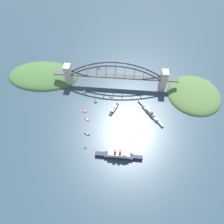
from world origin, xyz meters
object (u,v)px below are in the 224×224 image
object	(u,v)px
small_boat_1	(111,97)
channel_marker_buoy	(95,98)
ocean_liner	(119,155)
naval_cruiser	(151,113)
small_boat_3	(85,111)
small_boat_5	(84,91)
seaplane_taxiing_near_bridge	(99,68)
small_boat_6	(85,147)
small_boat_0	(87,134)
harbor_ferry_steamer	(114,109)
small_boat_2	(95,101)
small_boat_4	(87,119)
harbor_arch_bridge	(115,76)

from	to	relation	value
small_boat_1	channel_marker_buoy	xyz separation A→B (m)	(31.61, 6.51, 0.32)
ocean_liner	channel_marker_buoy	size ratio (longest dim) A/B	28.90
naval_cruiser	small_boat_3	xyz separation A→B (m)	(127.78, 5.52, -2.38)
ocean_liner	small_boat_5	distance (m)	162.28
seaplane_taxiing_near_bridge	small_boat_6	bearing A→B (deg)	91.10
small_boat_3	small_boat_6	world-z (taller)	small_boat_6
naval_cruiser	small_boat_0	world-z (taller)	naval_cruiser
harbor_ferry_steamer	small_boat_0	world-z (taller)	harbor_ferry_steamer
ocean_liner	small_boat_1	distance (m)	133.99
small_boat_2	small_boat_3	size ratio (longest dim) A/B	0.85
channel_marker_buoy	small_boat_2	bearing A→B (deg)	96.72
small_boat_0	channel_marker_buoy	bearing A→B (deg)	-92.08
seaplane_taxiing_near_bridge	small_boat_0	size ratio (longest dim) A/B	0.91
small_boat_1	small_boat_5	bearing A→B (deg)	-7.95
small_boat_2	small_boat_4	size ratio (longest dim) A/B	1.00
seaplane_taxiing_near_bridge	small_boat_5	size ratio (longest dim) A/B	0.93
small_boat_1	small_boat_6	size ratio (longest dim) A/B	1.33
harbor_arch_bridge	small_boat_0	distance (m)	136.68
small_boat_1	small_boat_3	bearing A→B (deg)	41.73
seaplane_taxiing_near_bridge	small_boat_2	xyz separation A→B (m)	(-6.64, 102.93, 2.78)
ocean_liner	small_boat_0	distance (m)	71.29
small_boat_0	small_boat_6	size ratio (longest dim) A/B	1.62
small_boat_4	channel_marker_buoy	size ratio (longest dim) A/B	3.76
harbor_ferry_steamer	seaplane_taxiing_near_bridge	world-z (taller)	harbor_ferry_steamer
harbor_ferry_steamer	small_boat_2	distance (m)	42.70
ocean_liner	naval_cruiser	bearing A→B (deg)	-120.41
small_boat_0	small_boat_6	distance (m)	26.75
naval_cruiser	small_boat_1	world-z (taller)	naval_cruiser
naval_cruiser	small_boat_1	bearing A→B (deg)	-24.26
naval_cruiser	channel_marker_buoy	xyz separation A→B (m)	(112.39, -29.89, -2.02)
harbor_ferry_steamer	small_boat_4	xyz separation A→B (m)	(49.55, 28.26, -1.58)
harbor_arch_bridge	small_boat_4	xyz separation A→B (m)	(46.75, 95.06, -25.89)
harbor_arch_bridge	harbor_ferry_steamer	bearing A→B (deg)	92.40
small_boat_0	small_boat_5	bearing A→B (deg)	-77.17
harbor_arch_bridge	small_boat_6	distance (m)	161.13
seaplane_taxiing_near_bridge	small_boat_0	bearing A→B (deg)	90.76
small_boat_1	small_boat_3	xyz separation A→B (m)	(47.00, 41.92, -0.03)
harbor_arch_bridge	small_boat_5	bearing A→B (deg)	22.73
ocean_liner	small_boat_3	size ratio (longest dim) A/B	6.52
small_boat_3	harbor_ferry_steamer	bearing A→B (deg)	-169.89
small_boat_2	channel_marker_buoy	size ratio (longest dim) A/B	3.78
ocean_liner	small_boat_1	xyz separation A→B (m)	(24.96, -131.53, -5.58)
small_boat_5	harbor_arch_bridge	bearing A→B (deg)	-157.27
small_boat_3	channel_marker_buoy	distance (m)	38.61
small_boat_1	small_boat_3	size ratio (longest dim) A/B	0.70
naval_cruiser	small_boat_2	size ratio (longest dim) A/B	5.91
small_boat_5	channel_marker_buoy	size ratio (longest dim) A/B	3.68
small_boat_0	small_boat_5	size ratio (longest dim) A/B	1.02
small_boat_0	small_boat_6	world-z (taller)	small_boat_6
naval_cruiser	ocean_liner	bearing A→B (deg)	59.59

